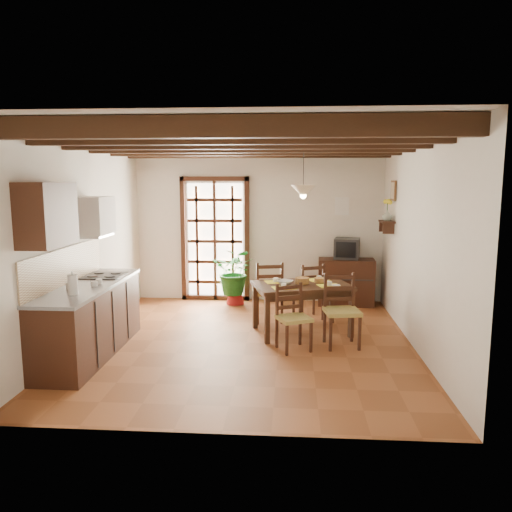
# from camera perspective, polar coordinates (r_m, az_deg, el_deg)

# --- Properties ---
(ground_plane) EXTENTS (5.00, 5.00, 0.00)m
(ground_plane) POSITION_cam_1_polar(r_m,az_deg,el_deg) (6.98, -1.07, -9.87)
(ground_plane) COLOR brown
(room_shell) EXTENTS (4.52, 5.02, 2.81)m
(room_shell) POSITION_cam_1_polar(r_m,az_deg,el_deg) (6.63, -1.11, 5.18)
(room_shell) COLOR silver
(room_shell) RESTS_ON ground_plane
(ceiling_beams) EXTENTS (4.50, 4.34, 0.20)m
(ceiling_beams) POSITION_cam_1_polar(r_m,az_deg,el_deg) (6.63, -1.14, 12.74)
(ceiling_beams) COLOR black
(ceiling_beams) RESTS_ON room_shell
(french_door) EXTENTS (1.26, 0.11, 2.32)m
(french_door) POSITION_cam_1_polar(r_m,az_deg,el_deg) (9.20, -4.70, 2.17)
(french_door) COLOR white
(french_door) RESTS_ON ground_plane
(kitchen_counter) EXTENTS (0.64, 2.25, 1.38)m
(kitchen_counter) POSITION_cam_1_polar(r_m,az_deg,el_deg) (6.74, -18.47, -6.80)
(kitchen_counter) COLOR black
(kitchen_counter) RESTS_ON ground_plane
(upper_cabinet) EXTENTS (0.35, 0.80, 0.70)m
(upper_cabinet) POSITION_cam_1_polar(r_m,az_deg,el_deg) (5.94, -22.77, 4.41)
(upper_cabinet) COLOR black
(upper_cabinet) RESTS_ON room_shell
(range_hood) EXTENTS (0.38, 0.60, 0.54)m
(range_hood) POSITION_cam_1_polar(r_m,az_deg,el_deg) (7.07, -17.98, 4.32)
(range_hood) COLOR white
(range_hood) RESTS_ON room_shell
(counter_items) EXTENTS (0.50, 1.43, 0.25)m
(counter_items) POSITION_cam_1_polar(r_m,az_deg,el_deg) (6.71, -18.38, -2.60)
(counter_items) COLOR black
(counter_items) RESTS_ON kitchen_counter
(dining_table) EXTENTS (1.54, 1.22, 0.73)m
(dining_table) POSITION_cam_1_polar(r_m,az_deg,el_deg) (7.28, 5.27, -3.91)
(dining_table) COLOR #331D10
(dining_table) RESTS_ON ground_plane
(chair_near_left) EXTENTS (0.52, 0.51, 0.87)m
(chair_near_left) POSITION_cam_1_polar(r_m,az_deg,el_deg) (6.64, 4.28, -8.40)
(chair_near_left) COLOR #A19144
(chair_near_left) RESTS_ON ground_plane
(chair_near_right) EXTENTS (0.51, 0.49, 0.97)m
(chair_near_right) POSITION_cam_1_polar(r_m,az_deg,el_deg) (6.86, 9.74, -7.66)
(chair_near_right) COLOR #A19144
(chair_near_right) RESTS_ON ground_plane
(chair_far_left) EXTENTS (0.53, 0.51, 0.97)m
(chair_far_left) POSITION_cam_1_polar(r_m,az_deg,el_deg) (7.91, 1.36, -5.33)
(chair_far_left) COLOR #A19144
(chair_far_left) RESTS_ON ground_plane
(chair_far_right) EXTENTS (0.54, 0.53, 0.92)m
(chair_far_right) POSITION_cam_1_polar(r_m,az_deg,el_deg) (8.10, 6.01, -5.16)
(chair_far_right) COLOR #A19144
(chair_far_right) RESTS_ON ground_plane
(table_setting) EXTENTS (0.98, 0.65, 0.09)m
(table_setting) POSITION_cam_1_polar(r_m,az_deg,el_deg) (7.26, 5.29, -3.15)
(table_setting) COLOR yellow
(table_setting) RESTS_ON dining_table
(table_bowl) EXTENTS (0.28, 0.28, 0.05)m
(table_bowl) POSITION_cam_1_polar(r_m,az_deg,el_deg) (7.23, 3.36, -3.00)
(table_bowl) COLOR white
(table_bowl) RESTS_ON dining_table
(sideboard) EXTENTS (0.99, 0.48, 0.83)m
(sideboard) POSITION_cam_1_polar(r_m,az_deg,el_deg) (9.05, 10.24, -2.94)
(sideboard) COLOR black
(sideboard) RESTS_ON ground_plane
(crt_tv) EXTENTS (0.49, 0.46, 0.36)m
(crt_tv) POSITION_cam_1_polar(r_m,az_deg,el_deg) (8.94, 10.35, 0.86)
(crt_tv) COLOR black
(crt_tv) RESTS_ON sideboard
(fuse_box) EXTENTS (0.25, 0.03, 0.32)m
(fuse_box) POSITION_cam_1_polar(r_m,az_deg,el_deg) (9.12, 9.79, 5.63)
(fuse_box) COLOR white
(fuse_box) RESTS_ON room_shell
(plant_pot) EXTENTS (0.32, 0.32, 0.20)m
(plant_pot) POSITION_cam_1_polar(r_m,az_deg,el_deg) (9.01, -2.39, -4.84)
(plant_pot) COLOR maroon
(plant_pot) RESTS_ON ground_plane
(potted_plant) EXTENTS (2.25, 2.03, 2.19)m
(potted_plant) POSITION_cam_1_polar(r_m,az_deg,el_deg) (8.92, -2.40, -1.97)
(potted_plant) COLOR #144C19
(potted_plant) RESTS_ON ground_plane
(wall_shelf) EXTENTS (0.20, 0.42, 0.20)m
(wall_shelf) POSITION_cam_1_polar(r_m,az_deg,el_deg) (8.36, 14.72, 3.55)
(wall_shelf) COLOR black
(wall_shelf) RESTS_ON room_shell
(shelf_vase) EXTENTS (0.15, 0.15, 0.15)m
(shelf_vase) POSITION_cam_1_polar(r_m,az_deg,el_deg) (8.35, 14.75, 4.50)
(shelf_vase) COLOR #B2BFB2
(shelf_vase) RESTS_ON wall_shelf
(shelf_flowers) EXTENTS (0.14, 0.14, 0.36)m
(shelf_flowers) POSITION_cam_1_polar(r_m,az_deg,el_deg) (8.34, 14.81, 5.92)
(shelf_flowers) COLOR yellow
(shelf_flowers) RESTS_ON shelf_vase
(framed_picture) EXTENTS (0.03, 0.32, 0.32)m
(framed_picture) POSITION_cam_1_polar(r_m,az_deg,el_deg) (8.35, 15.43, 7.22)
(framed_picture) COLOR brown
(framed_picture) RESTS_ON room_shell
(pendant_lamp) EXTENTS (0.36, 0.36, 0.84)m
(pendant_lamp) POSITION_cam_1_polar(r_m,az_deg,el_deg) (7.21, 5.42, 7.52)
(pendant_lamp) COLOR black
(pendant_lamp) RESTS_ON room_shell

